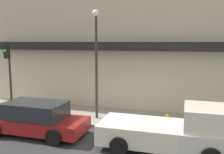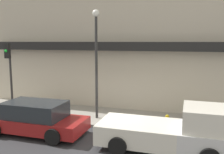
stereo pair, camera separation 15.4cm
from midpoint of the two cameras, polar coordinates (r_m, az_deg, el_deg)
The scene contains 8 objects.
ground_plane at distance 12.07m, azimuth 1.45°, elevation -12.01°, with size 80.00×80.00×0.00m, color #2D2D30.
sidewalk at distance 13.54m, azimuth 3.38°, elevation -9.46°, with size 36.00×3.26×0.13m.
building at distance 15.97m, azimuth 6.35°, elevation 11.46°, with size 19.80×3.80×10.20m.
pickup_truck at distance 9.98m, azimuth 14.47°, elevation -11.86°, with size 5.11×2.21×1.80m.
parked_car at distance 11.94m, azimuth -16.81°, elevation -8.99°, with size 4.67×2.06×1.46m.
fire_hydrant at distance 12.17m, azimuth 12.84°, elevation -9.81°, with size 0.19×0.19×0.64m.
street_lamp at distance 12.85m, azimuth -3.27°, elevation 5.77°, with size 0.36×0.36×5.61m.
traffic_light at distance 14.67m, azimuth -22.14°, elevation 2.30°, with size 0.28×0.42×3.92m.
Camera 2 is at (3.17, -10.88, 4.16)m, focal length 40.00 mm.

